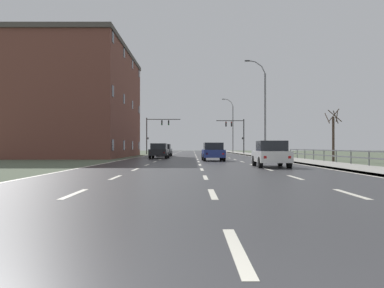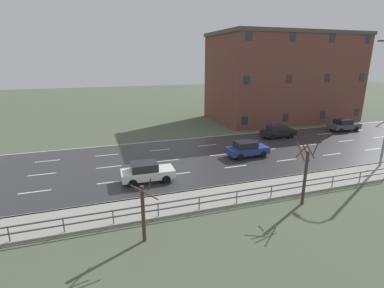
{
  "view_description": "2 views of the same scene",
  "coord_description": "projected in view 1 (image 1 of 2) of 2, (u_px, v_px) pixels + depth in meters",
  "views": [
    {
      "loc": [
        -0.52,
        -2.61,
        1.21
      ],
      "look_at": [
        -0.29,
        67.95,
        1.72
      ],
      "focal_mm": 37.07,
      "sensor_mm": 36.0,
      "label": 1
    },
    {
      "loc": [
        25.36,
        17.5,
        9.3
      ],
      "look_at": [
        0.0,
        26.03,
        1.43
      ],
      "focal_mm": 27.17,
      "sensor_mm": 36.0,
      "label": 2
    }
  ],
  "objects": [
    {
      "name": "sidewalk_right",
      "position": [
        247.0,
        154.0,
        62.63
      ],
      "size": [
        3.0,
        120.0,
        0.12
      ],
      "color": "gray",
      "rests_on": "ground"
    },
    {
      "name": "car_far_right",
      "position": [
        212.0,
        152.0,
        33.92
      ],
      "size": [
        1.92,
        4.14,
        1.57
      ],
      "rotation": [
        0.0,
        0.0,
        0.03
      ],
      "color": "navy",
      "rests_on": "ground"
    },
    {
      "name": "ground_plane",
      "position": [
        195.0,
        157.0,
        50.6
      ],
      "size": [
        160.0,
        160.0,
        0.12
      ],
      "color": "#4C5642"
    },
    {
      "name": "car_far_left",
      "position": [
        270.0,
        154.0,
        23.52
      ],
      "size": [
        1.91,
        4.14,
        1.57
      ],
      "rotation": [
        0.0,
        0.0,
        -0.02
      ],
      "color": "silver",
      "rests_on": "ground"
    },
    {
      "name": "car_near_left",
      "position": [
        163.0,
        150.0,
        51.49
      ],
      "size": [
        1.9,
        4.13,
        1.57
      ],
      "rotation": [
        0.0,
        0.0,
        -0.02
      ],
      "color": "#474C51",
      "rests_on": "ground"
    },
    {
      "name": "road_asphalt_strip",
      "position": [
        194.0,
        154.0,
        62.59
      ],
      "size": [
        14.0,
        120.0,
        0.03
      ],
      "color": "#303033",
      "rests_on": "ground"
    },
    {
      "name": "bare_tree_mid",
      "position": [
        332.0,
        135.0,
        32.68
      ],
      "size": [
        1.21,
        1.25,
        4.4
      ],
      "color": "#423328",
      "rests_on": "ground"
    },
    {
      "name": "street_lamp_distant",
      "position": [
        231.0,
        126.0,
        78.48
      ],
      "size": [
        2.26,
        0.24,
        10.78
      ],
      "color": "slate",
      "rests_on": "ground"
    },
    {
      "name": "traffic_signal_left",
      "position": [
        154.0,
        129.0,
        64.35
      ],
      "size": [
        5.58,
        0.36,
        5.94
      ],
      "color": "#38383A",
      "rests_on": "ground"
    },
    {
      "name": "street_lamp_midground",
      "position": [
        263.0,
        110.0,
        43.92
      ],
      "size": [
        2.36,
        0.24,
        10.87
      ],
      "color": "slate",
      "rests_on": "ground"
    },
    {
      "name": "guardrail",
      "position": [
        349.0,
        155.0,
        25.84
      ],
      "size": [
        0.07,
        31.71,
        1.0
      ],
      "color": "#515459",
      "rests_on": "ground"
    },
    {
      "name": "brick_building",
      "position": [
        79.0,
        103.0,
        48.41
      ],
      "size": [
        12.09,
        22.01,
        13.09
      ],
      "color": "brown",
      "rests_on": "ground"
    },
    {
      "name": "traffic_signal_right",
      "position": [
        236.0,
        130.0,
        64.32
      ],
      "size": [
        4.55,
        0.36,
        5.72
      ],
      "color": "#38383A",
      "rests_on": "ground"
    },
    {
      "name": "car_near_right",
      "position": [
        158.0,
        151.0,
        41.01
      ],
      "size": [
        1.91,
        4.14,
        1.57
      ],
      "rotation": [
        0.0,
        0.0,
        -0.02
      ],
      "color": "black",
      "rests_on": "ground"
    }
  ]
}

